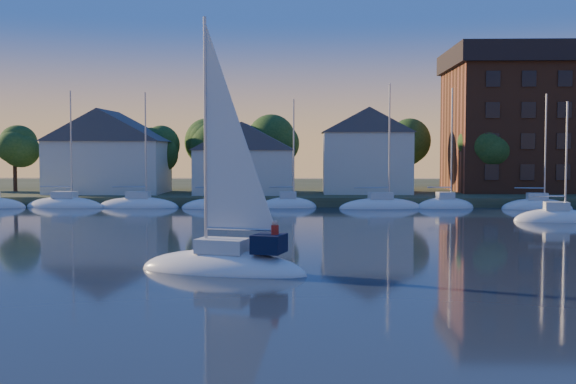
{
  "coord_description": "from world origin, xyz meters",
  "views": [
    {
      "loc": [
        1.59,
        -25.3,
        6.0
      ],
      "look_at": [
        0.06,
        22.0,
        3.24
      ],
      "focal_mm": 45.0,
      "sensor_mm": 36.0,
      "label": 1
    }
  ],
  "objects_px": {
    "condo_block": "(574,119)",
    "clubhouse_centre": "(245,158)",
    "clubhouse_west": "(109,151)",
    "drifting_sailboat_right": "(556,220)",
    "hero_sailboat": "(225,261)",
    "clubhouse_east": "(366,150)"
  },
  "relations": [
    {
      "from": "clubhouse_centre",
      "to": "hero_sailboat",
      "type": "xyz_separation_m",
      "value": [
        3.36,
        -47.27,
        -4.56
      ]
    },
    {
      "from": "hero_sailboat",
      "to": "clubhouse_east",
      "type": "bearing_deg",
      "value": -86.86
    },
    {
      "from": "clubhouse_centre",
      "to": "condo_block",
      "type": "distance_m",
      "value": 41.05
    },
    {
      "from": "clubhouse_west",
      "to": "drifting_sailboat_right",
      "type": "xyz_separation_m",
      "value": [
        44.18,
        -22.32,
        -5.84
      ]
    },
    {
      "from": "clubhouse_west",
      "to": "condo_block",
      "type": "distance_m",
      "value": 56.56
    },
    {
      "from": "hero_sailboat",
      "to": "clubhouse_west",
      "type": "bearing_deg",
      "value": -52.82
    },
    {
      "from": "clubhouse_east",
      "to": "hero_sailboat",
      "type": "relative_size",
      "value": 0.77
    },
    {
      "from": "drifting_sailboat_right",
      "to": "clubhouse_east",
      "type": "bearing_deg",
      "value": 127.86
    },
    {
      "from": "drifting_sailboat_right",
      "to": "clubhouse_west",
      "type": "bearing_deg",
      "value": 159.76
    },
    {
      "from": "clubhouse_west",
      "to": "drifting_sailboat_right",
      "type": "height_order",
      "value": "clubhouse_west"
    },
    {
      "from": "clubhouse_west",
      "to": "hero_sailboat",
      "type": "xyz_separation_m",
      "value": [
        19.36,
        -48.27,
        -5.36
      ]
    },
    {
      "from": "clubhouse_centre",
      "to": "condo_block",
      "type": "xyz_separation_m",
      "value": [
        40.0,
        7.95,
        4.66
      ]
    },
    {
      "from": "condo_block",
      "to": "drifting_sailboat_right",
      "type": "height_order",
      "value": "condo_block"
    },
    {
      "from": "condo_block",
      "to": "clubhouse_centre",
      "type": "bearing_deg",
      "value": -168.76
    },
    {
      "from": "clubhouse_west",
      "to": "hero_sailboat",
      "type": "relative_size",
      "value": 1.0
    },
    {
      "from": "clubhouse_west",
      "to": "hero_sailboat",
      "type": "bearing_deg",
      "value": -68.14
    },
    {
      "from": "clubhouse_west",
      "to": "clubhouse_centre",
      "type": "xyz_separation_m",
      "value": [
        16.0,
        -1.0,
        -0.8
      ]
    },
    {
      "from": "clubhouse_centre",
      "to": "drifting_sailboat_right",
      "type": "height_order",
      "value": "drifting_sailboat_right"
    },
    {
      "from": "clubhouse_centre",
      "to": "drifting_sailboat_right",
      "type": "relative_size",
      "value": 1.04
    },
    {
      "from": "condo_block",
      "to": "hero_sailboat",
      "type": "relative_size",
      "value": 2.28
    },
    {
      "from": "hero_sailboat",
      "to": "drifting_sailboat_right",
      "type": "distance_m",
      "value": 35.91
    },
    {
      "from": "condo_block",
      "to": "hero_sailboat",
      "type": "height_order",
      "value": "condo_block"
    }
  ]
}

